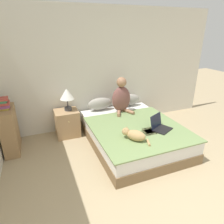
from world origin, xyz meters
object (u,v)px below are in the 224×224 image
cat_tabby (134,135)px  pillow_far (129,100)px  bed (133,134)px  table_lamp (67,95)px  bookshelf (10,130)px  nightstand (67,123)px  person_sitting (121,97)px  laptop_open (160,126)px  book_stack_top (4,103)px  pillow_near (100,104)px

cat_tabby → pillow_far: bearing=-63.2°
bed → table_lamp: (-1.07, 0.84, 0.66)m
bookshelf → nightstand: bearing=10.9°
bed → cat_tabby: 0.68m
person_sitting → table_lamp: 1.13m
pillow_far → cat_tabby: (-0.62, -1.46, -0.04)m
laptop_open → nightstand: laptop_open is taller
person_sitting → table_lamp: person_sitting is taller
nightstand → book_stack_top: (-1.06, -0.20, 0.65)m
bed → nightstand: 1.38m
bed → bookshelf: size_ratio=2.50×
bed → nightstand: nightstand is taller
cat_tabby → bookshelf: 2.23m
pillow_near → pillow_far: size_ratio=1.00×
pillow_far → person_sitting: 0.45m
bed → book_stack_top: (-2.17, 0.62, 0.71)m
pillow_near → pillow_far: (0.71, 0.00, 0.00)m
table_lamp → book_stack_top: size_ratio=1.85×
table_lamp → bookshelf: bearing=-168.4°
cat_tabby → table_lamp: bearing=-10.3°
cat_tabby → nightstand: size_ratio=0.82×
bed → table_lamp: size_ratio=4.53×
pillow_near → bookshelf: bearing=-170.7°
table_lamp → bookshelf: size_ratio=0.55×
table_lamp → person_sitting: bearing=-10.1°
pillow_far → person_sitting: size_ratio=0.74×
pillow_near → bed: bearing=-68.9°
bed → person_sitting: 0.84m
person_sitting → pillow_far: bearing=40.8°
bed → table_lamp: 1.51m
pillow_near → person_sitting: size_ratio=0.74×
pillow_near → nightstand: pillow_near is taller
pillow_near → book_stack_top: book_stack_top is taller
laptop_open → nightstand: size_ratio=0.78×
laptop_open → pillow_far: bearing=63.0°
bed → table_lamp: bearing=141.7°
pillow_far → cat_tabby: pillow_far is taller
table_lamp → book_stack_top: 1.13m
bed → cat_tabby: (-0.27, -0.54, 0.31)m
bookshelf → book_stack_top: size_ratio=3.35×
laptop_open → table_lamp: bearing=112.4°
person_sitting → book_stack_top: size_ratio=3.04×
pillow_far → laptop_open: bearing=-90.5°
bed → pillow_near: size_ratio=3.74×
person_sitting → table_lamp: (-1.11, 0.20, 0.12)m
bed → laptop_open: 0.58m
person_sitting → laptop_open: 1.10m
person_sitting → table_lamp: bearing=169.9°
pillow_near → table_lamp: 0.78m
bookshelf → laptop_open: bearing=-21.7°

